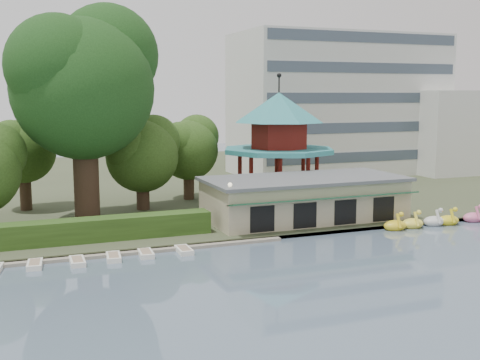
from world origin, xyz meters
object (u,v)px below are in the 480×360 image
dock (66,258)px  big_tree (84,78)px  boathouse (304,198)px  pavilion (279,135)px

dock → big_tree: bearing=73.9°
boathouse → big_tree: 22.69m
pavilion → boathouse: bearing=-101.3°
boathouse → pavilion: pavilion is taller
boathouse → big_tree: bearing=161.7°
dock → boathouse: 22.62m
dock → pavilion: (24.00, 14.80, 7.36)m
big_tree → dock: bearing=-106.1°
boathouse → pavilion: size_ratio=1.38×
big_tree → pavilion: bearing=10.3°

